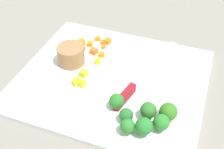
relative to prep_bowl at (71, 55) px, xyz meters
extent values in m
plane|color=gray|center=(0.12, -0.02, -0.04)|extent=(4.00, 4.00, 0.00)
cube|color=white|center=(0.12, -0.02, -0.03)|extent=(0.46, 0.39, 0.01)
cylinder|color=#996D45|center=(0.00, 0.00, 0.00)|extent=(0.07, 0.07, 0.05)
cube|color=silver|center=(0.22, 0.11, -0.02)|extent=(0.05, 0.15, 0.00)
cube|color=maroon|center=(0.18, -0.08, -0.01)|extent=(0.03, 0.08, 0.02)
cube|color=orange|center=(0.02, 0.09, -0.02)|extent=(0.02, 0.02, 0.01)
cube|color=orange|center=(0.06, 0.05, -0.02)|extent=(0.02, 0.02, 0.01)
cube|color=orange|center=(0.02, 0.12, -0.02)|extent=(0.02, 0.02, 0.01)
cube|color=orange|center=(0.06, 0.09, -0.02)|extent=(0.01, 0.01, 0.01)
cube|color=orange|center=(0.04, 0.06, -0.02)|extent=(0.02, 0.02, 0.02)
cube|color=orange|center=(0.05, 0.11, -0.02)|extent=(0.02, 0.02, 0.01)
cube|color=orange|center=(-0.01, 0.07, -0.02)|extent=(0.02, 0.02, 0.01)
cube|color=orange|center=(-0.01, 0.09, -0.02)|extent=(0.02, 0.02, 0.01)
cube|color=orange|center=(0.06, 0.12, -0.02)|extent=(0.02, 0.02, 0.01)
cube|color=orange|center=(0.00, 0.06, -0.02)|extent=(0.02, 0.02, 0.01)
cube|color=yellow|center=(0.05, -0.07, -0.02)|extent=(0.02, 0.02, 0.01)
cube|color=yellow|center=(0.07, 0.02, -0.02)|extent=(0.02, 0.02, 0.01)
cube|color=yellow|center=(0.06, -0.07, -0.02)|extent=(0.02, 0.02, 0.01)
cube|color=yellow|center=(0.05, -0.04, -0.02)|extent=(0.02, 0.02, 0.02)
cylinder|color=#95B86C|center=(0.28, -0.10, -0.02)|extent=(0.01, 0.01, 0.01)
sphere|color=#367320|center=(0.28, -0.10, 0.00)|extent=(0.04, 0.04, 0.04)
cylinder|color=#92AE5A|center=(0.24, -0.11, -0.02)|extent=(0.01, 0.01, 0.01)
sphere|color=#2E6F28|center=(0.24, -0.11, 0.00)|extent=(0.04, 0.04, 0.04)
cylinder|color=#92AC67|center=(0.21, -0.17, -0.02)|extent=(0.01, 0.01, 0.01)
sphere|color=#2B762A|center=(0.21, -0.17, 0.00)|extent=(0.03, 0.03, 0.03)
cylinder|color=#84B85A|center=(0.24, -0.16, -0.02)|extent=(0.01, 0.01, 0.02)
sphere|color=#26782D|center=(0.24, -0.16, 0.00)|extent=(0.04, 0.04, 0.04)
cylinder|color=#86B360|center=(0.17, -0.11, -0.02)|extent=(0.01, 0.01, 0.01)
sphere|color=#2A7227|center=(0.17, -0.11, -0.01)|extent=(0.03, 0.03, 0.03)
cylinder|color=#89B056|center=(0.27, -0.13, -0.02)|extent=(0.01, 0.01, 0.01)
sphere|color=#2B7A2B|center=(0.27, -0.13, 0.00)|extent=(0.03, 0.03, 0.03)
cylinder|color=#81C06D|center=(0.20, -0.14, -0.02)|extent=(0.01, 0.01, 0.01)
sphere|color=#28692D|center=(0.20, -0.14, -0.01)|extent=(0.03, 0.03, 0.03)
camera|label=1|loc=(0.31, -0.52, 0.46)|focal=46.18mm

